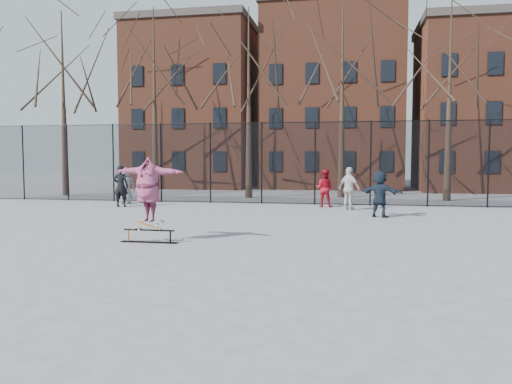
% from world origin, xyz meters
% --- Properties ---
extents(ground, '(100.00, 100.00, 0.00)m').
position_xyz_m(ground, '(0.00, 0.00, 0.00)').
color(ground, slate).
extents(skate_rail, '(1.61, 0.25, 0.35)m').
position_xyz_m(skate_rail, '(-2.45, 1.48, 0.14)').
color(skate_rail, black).
rests_on(skate_rail, ground).
extents(skateboard, '(0.79, 0.19, 0.09)m').
position_xyz_m(skateboard, '(-2.46, 1.48, 0.40)').
color(skateboard, olive).
rests_on(skateboard, skate_rail).
extents(skater, '(2.17, 0.89, 1.72)m').
position_xyz_m(skater, '(-2.46, 1.48, 1.31)').
color(skater, '#753D98').
rests_on(skater, skateboard).
extents(bystander_grey, '(1.04, 0.94, 1.79)m').
position_xyz_m(bystander_grey, '(-8.01, 11.89, 0.89)').
color(bystander_grey, slate).
rests_on(bystander_grey, ground).
extents(bystander_black, '(0.71, 0.49, 1.90)m').
position_xyz_m(bystander_black, '(-7.53, 10.36, 0.95)').
color(bystander_black, black).
rests_on(bystander_black, ground).
extents(bystander_red, '(0.95, 0.81, 1.73)m').
position_xyz_m(bystander_red, '(1.71, 12.00, 0.86)').
color(bystander_red, maroon).
rests_on(bystander_red, ground).
extents(bystander_white, '(1.14, 1.04, 1.87)m').
position_xyz_m(bystander_white, '(2.83, 10.80, 0.93)').
color(bystander_white, beige).
rests_on(bystander_white, ground).
extents(bystander_navy, '(1.70, 1.27, 1.79)m').
position_xyz_m(bystander_navy, '(3.98, 8.44, 0.89)').
color(bystander_navy, '#182331').
rests_on(bystander_navy, ground).
extents(fence, '(34.03, 0.07, 4.00)m').
position_xyz_m(fence, '(-0.01, 13.00, 2.05)').
color(fence, black).
rests_on(fence, ground).
extents(tree_row, '(33.66, 7.46, 10.67)m').
position_xyz_m(tree_row, '(-0.25, 17.15, 7.36)').
color(tree_row, black).
rests_on(tree_row, ground).
extents(rowhouses, '(29.00, 7.00, 13.00)m').
position_xyz_m(rowhouses, '(0.72, 26.00, 6.06)').
color(rowhouses, brown).
rests_on(rowhouses, ground).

